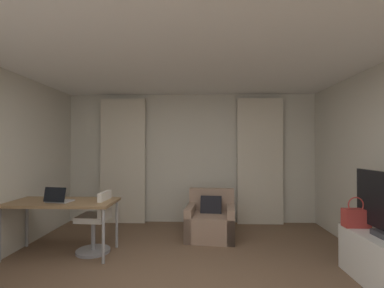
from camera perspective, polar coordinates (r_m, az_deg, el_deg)
name	(u,v)px	position (r m, az deg, el deg)	size (l,w,h in m)	color
wall_window	(191,158)	(5.61, -0.18, -2.94)	(5.12, 0.06, 2.60)	beige
ceiling	(180,30)	(2.80, -2.46, 22.63)	(5.12, 6.12, 0.06)	white
curtain_left_panel	(123,161)	(5.69, -14.21, -3.39)	(0.90, 0.06, 2.50)	beige
curtain_right_panel	(260,161)	(5.60, 14.00, -3.43)	(0.90, 0.06, 2.50)	beige
armchair	(211,221)	(4.80, 3.94, -15.80)	(0.87, 0.84, 0.78)	#997A66
desk	(62,205)	(4.39, -25.46, -11.44)	(1.49, 0.67, 0.76)	olive
desk_chair	(96,225)	(4.34, -19.42, -15.69)	(0.48, 0.48, 0.88)	gray
laptop	(58,199)	(4.29, -26.14, -10.26)	(0.36, 0.30, 0.22)	#ADADB2
handbag_primary	(356,217)	(3.99, 31.04, -12.96)	(0.30, 0.14, 0.37)	#B73833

